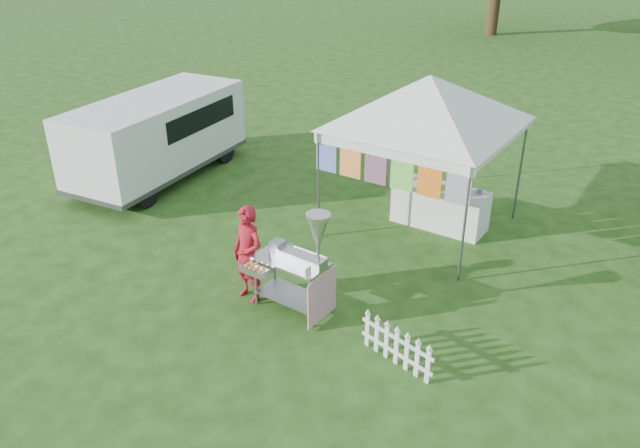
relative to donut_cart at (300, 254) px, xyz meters
The scene contains 7 objects.
ground 1.08m from the donut_cart, 31.02° to the left, with size 120.00×120.00×0.00m, color #1F3E11.
canopy_main 4.14m from the donut_cart, 86.06° to the left, with size 4.24×4.24×3.45m.
donut_cart is the anchor object (origin of this frame).
vendor 0.95m from the donut_cart, behind, with size 0.59×0.38×1.61m, color maroon.
cargo_van 6.48m from the donut_cart, 154.73° to the left, with size 2.31×4.66×1.86m.
picket_fence 1.96m from the donut_cart, ahead, with size 1.23×0.31×0.56m.
display_table 4.01m from the donut_cart, 82.01° to the left, with size 1.80×0.70×0.81m, color white.
Camera 1 is at (4.44, -6.64, 5.65)m, focal length 35.00 mm.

